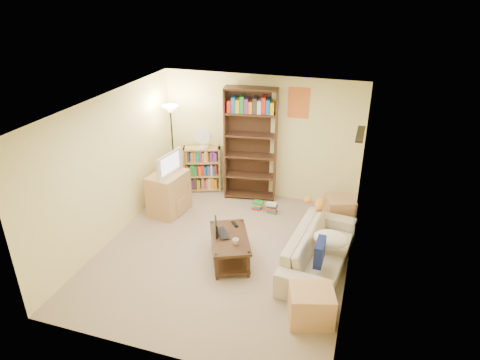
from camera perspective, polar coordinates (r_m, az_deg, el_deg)
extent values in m
plane|color=tan|center=(7.25, -2.14, -9.56)|extent=(4.50, 4.50, 0.00)
cube|color=beige|center=(8.59, 2.79, 5.67)|extent=(4.00, 0.04, 2.50)
cube|color=beige|center=(4.87, -11.50, -11.84)|extent=(4.00, 0.04, 2.50)
cube|color=beige|center=(7.48, -16.89, 1.43)|extent=(0.04, 4.50, 2.50)
cube|color=beige|center=(6.28, 15.14, -3.08)|extent=(0.04, 4.50, 2.50)
cube|color=white|center=(6.16, -2.52, 9.84)|extent=(4.00, 4.50, 0.04)
cube|color=red|center=(8.20, 7.83, 10.14)|extent=(0.40, 0.02, 0.58)
cube|color=black|center=(7.25, 15.76, 5.93)|extent=(0.12, 0.80, 0.03)
imported|color=beige|center=(6.88, 10.53, -9.14)|extent=(2.23, 1.26, 0.60)
cube|color=navy|center=(6.35, 10.58, -9.41)|extent=(0.12, 0.40, 0.35)
ellipsoid|color=silver|center=(6.78, 12.00, -7.69)|extent=(0.55, 0.39, 0.24)
ellipsoid|color=orange|center=(7.39, 10.61, -3.14)|extent=(0.39, 0.21, 0.15)
sphere|color=orange|center=(7.42, 9.00, -2.68)|extent=(0.13, 0.13, 0.13)
cube|color=#3B2816|center=(6.80, -1.39, -7.72)|extent=(0.95, 1.18, 0.05)
cube|color=#3B2816|center=(7.00, -1.36, -10.07)|extent=(0.90, 1.12, 0.03)
cube|color=#3B2816|center=(6.54, -3.16, -11.53)|extent=(0.04, 0.04, 0.46)
cube|color=#3B2816|center=(6.57, 1.17, -11.25)|extent=(0.04, 0.04, 0.46)
cube|color=#3B2816|center=(7.28, -3.64, -7.24)|extent=(0.04, 0.04, 0.46)
cube|color=#3B2816|center=(7.32, 0.20, -7.01)|extent=(0.04, 0.04, 0.46)
imported|color=black|center=(6.86, -1.92, -7.04)|extent=(0.60, 0.59, 0.03)
cube|color=white|center=(6.79, -3.20, -6.24)|extent=(0.15, 0.32, 0.23)
imported|color=silver|center=(6.58, -0.59, -8.23)|extent=(0.20, 0.20, 0.09)
cube|color=black|center=(7.08, -0.73, -5.91)|extent=(0.16, 0.18, 0.02)
cube|color=tan|center=(8.31, -9.49, -1.74)|extent=(0.65, 0.83, 0.81)
imported|color=black|center=(8.05, -9.80, 2.20)|extent=(0.77, 0.32, 0.43)
cube|color=#452A1A|center=(8.49, 1.43, 4.67)|extent=(1.07, 0.49, 2.29)
cube|color=tan|center=(9.07, -5.03, 1.49)|extent=(0.82, 0.54, 0.97)
cylinder|color=white|center=(8.83, -4.88, 4.40)|extent=(0.19, 0.19, 0.04)
cylinder|color=white|center=(8.80, -4.91, 5.01)|extent=(0.02, 0.02, 0.19)
cylinder|color=white|center=(8.72, -5.02, 5.92)|extent=(0.35, 0.06, 0.35)
cylinder|color=black|center=(9.11, -8.49, -1.87)|extent=(0.29, 0.29, 0.03)
cylinder|color=black|center=(8.74, -8.86, 3.33)|extent=(0.03, 0.03, 1.81)
cone|color=#F5E8BF|center=(8.44, -9.29, 9.29)|extent=(0.33, 0.33, 0.14)
cube|color=tan|center=(8.03, 13.09, -4.14)|extent=(0.62, 0.62, 0.56)
cube|color=tan|center=(5.94, 9.46, -16.21)|extent=(0.69, 0.62, 0.48)
cube|color=red|center=(8.44, 2.34, -3.39)|extent=(0.20, 0.15, 0.17)
cube|color=#1966B2|center=(8.33, 4.26, -3.73)|extent=(0.20, 0.15, 0.20)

